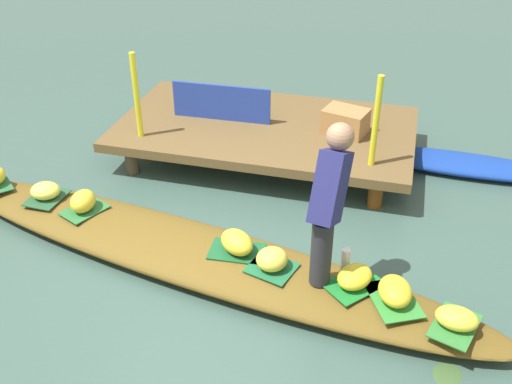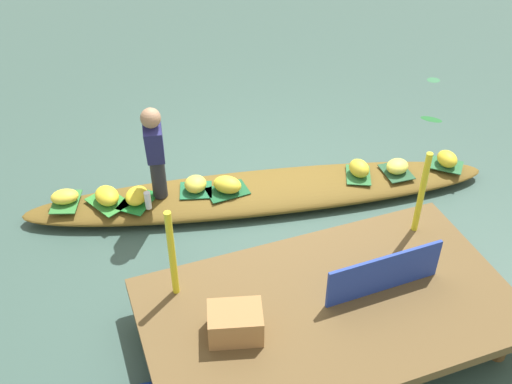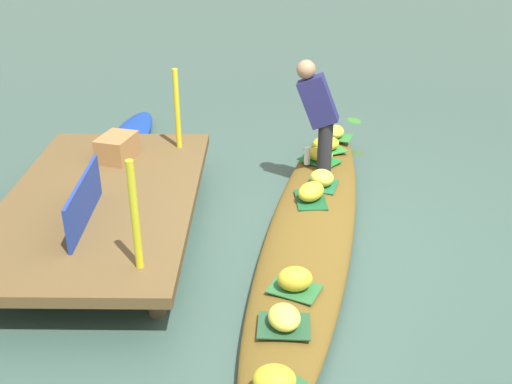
# 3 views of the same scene
# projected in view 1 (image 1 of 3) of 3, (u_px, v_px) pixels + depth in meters

# --- Properties ---
(canal_water) EXTENTS (40.00, 40.00, 0.00)m
(canal_water) POSITION_uv_depth(u_px,v_px,m) (193.00, 263.00, 5.06)
(canal_water) COLOR #39544B
(canal_water) RESTS_ON ground
(dock_platform) EXTENTS (3.20, 1.80, 0.39)m
(dock_platform) POSITION_uv_depth(u_px,v_px,m) (265.00, 129.00, 6.50)
(dock_platform) COLOR brown
(dock_platform) RESTS_ON ground
(vendor_boat) EXTENTS (5.32, 1.76, 0.21)m
(vendor_boat) POSITION_uv_depth(u_px,v_px,m) (193.00, 253.00, 5.00)
(vendor_boat) COLOR brown
(vendor_boat) RESTS_ON ground
(moored_boat) EXTENTS (2.34, 0.57, 0.16)m
(moored_boat) POSITION_uv_depth(u_px,v_px,m) (458.00, 164.00, 6.36)
(moored_boat) COLOR #163997
(moored_boat) RESTS_ON ground
(leaf_mat_0) EXTENTS (0.43, 0.40, 0.01)m
(leaf_mat_0) POSITION_uv_depth(u_px,v_px,m) (272.00, 268.00, 4.66)
(leaf_mat_0) COLOR #1D623A
(leaf_mat_0) RESTS_ON vendor_boat
(banana_bunch_0) EXTENTS (0.35, 0.35, 0.17)m
(banana_bunch_0) POSITION_uv_depth(u_px,v_px,m) (272.00, 259.00, 4.62)
(banana_bunch_0) COLOR yellow
(banana_bunch_0) RESTS_ON vendor_boat
(leaf_mat_1) EXTENTS (0.32, 0.39, 0.01)m
(leaf_mat_1) POSITION_uv_depth(u_px,v_px,m) (47.00, 198.00, 5.53)
(leaf_mat_1) COLOR #244F30
(leaf_mat_1) RESTS_ON vendor_boat
(banana_bunch_1) EXTENTS (0.32, 0.29, 0.16)m
(banana_bunch_1) POSITION_uv_depth(u_px,v_px,m) (45.00, 191.00, 5.49)
(banana_bunch_1) COLOR #EAE353
(banana_bunch_1) RESTS_ON vendor_boat
(leaf_mat_3) EXTENTS (0.51, 0.52, 0.01)m
(leaf_mat_3) POSITION_uv_depth(u_px,v_px,m) (354.00, 284.00, 4.50)
(leaf_mat_3) COLOR #1C762D
(leaf_mat_3) RESTS_ON vendor_boat
(banana_bunch_3) EXTENTS (0.36, 0.38, 0.15)m
(banana_bunch_3) POSITION_uv_depth(u_px,v_px,m) (355.00, 277.00, 4.46)
(banana_bunch_3) COLOR yellow
(banana_bunch_3) RESTS_ON vendor_boat
(leaf_mat_4) EXTENTS (0.41, 0.46, 0.01)m
(leaf_mat_4) POSITION_uv_depth(u_px,v_px,m) (85.00, 210.00, 5.36)
(leaf_mat_4) COLOR #2B6A36
(leaf_mat_4) RESTS_ON vendor_boat
(banana_bunch_4) EXTENTS (0.23, 0.29, 0.19)m
(banana_bunch_4) POSITION_uv_depth(u_px,v_px,m) (83.00, 201.00, 5.31)
(banana_bunch_4) COLOR gold
(banana_bunch_4) RESTS_ON vendor_boat
(leaf_mat_5) EXTENTS (0.46, 0.32, 0.01)m
(leaf_mat_5) POSITION_uv_depth(u_px,v_px,m) (237.00, 251.00, 4.84)
(leaf_mat_5) COLOR #19552D
(leaf_mat_5) RESTS_ON vendor_boat
(banana_bunch_5) EXTENTS (0.39, 0.38, 0.18)m
(banana_bunch_5) POSITION_uv_depth(u_px,v_px,m) (237.00, 242.00, 4.80)
(banana_bunch_5) COLOR yellow
(banana_bunch_5) RESTS_ON vendor_boat
(leaf_mat_6) EXTENTS (0.40, 0.48, 0.01)m
(leaf_mat_6) POSITION_uv_depth(u_px,v_px,m) (455.00, 326.00, 4.13)
(leaf_mat_6) COLOR #317833
(leaf_mat_6) RESTS_ON vendor_boat
(banana_bunch_6) EXTENTS (0.32, 0.25, 0.14)m
(banana_bunch_6) POSITION_uv_depth(u_px,v_px,m) (457.00, 318.00, 4.09)
(banana_bunch_6) COLOR yellow
(banana_bunch_6) RESTS_ON vendor_boat
(leaf_mat_7) EXTENTS (0.48, 0.54, 0.01)m
(leaf_mat_7) POSITION_uv_depth(u_px,v_px,m) (394.00, 300.00, 4.35)
(leaf_mat_7) COLOR #338434
(leaf_mat_7) RESTS_ON vendor_boat
(banana_bunch_7) EXTENTS (0.31, 0.37, 0.17)m
(banana_bunch_7) POSITION_uv_depth(u_px,v_px,m) (395.00, 291.00, 4.31)
(banana_bunch_7) COLOR yellow
(banana_bunch_7) RESTS_ON vendor_boat
(vendor_person) EXTENTS (0.26, 0.48, 1.22)m
(vendor_person) POSITION_uv_depth(u_px,v_px,m) (329.00, 199.00, 4.24)
(vendor_person) COLOR #28282D
(vendor_person) RESTS_ON vendor_boat
(water_bottle) EXTENTS (0.07, 0.07, 0.20)m
(water_bottle) POSITION_uv_depth(u_px,v_px,m) (345.00, 260.00, 4.59)
(water_bottle) COLOR white
(water_bottle) RESTS_ON vendor_boat
(market_banner) EXTENTS (1.09, 0.06, 0.40)m
(market_banner) POSITION_uv_depth(u_px,v_px,m) (221.00, 103.00, 6.48)
(market_banner) COLOR #213A98
(market_banner) RESTS_ON dock_platform
(railing_post_west) EXTENTS (0.06, 0.06, 0.90)m
(railing_post_west) POSITION_uv_depth(u_px,v_px,m) (137.00, 96.00, 6.00)
(railing_post_west) COLOR yellow
(railing_post_west) RESTS_ON dock_platform
(railing_post_east) EXTENTS (0.06, 0.06, 0.90)m
(railing_post_east) POSITION_uv_depth(u_px,v_px,m) (376.00, 122.00, 5.48)
(railing_post_east) COLOR yellow
(railing_post_east) RESTS_ON dock_platform
(produce_crate) EXTENTS (0.51, 0.43, 0.26)m
(produce_crate) POSITION_uv_depth(u_px,v_px,m) (345.00, 121.00, 6.23)
(produce_crate) COLOR #A37342
(produce_crate) RESTS_ON dock_platform
(drifting_plant_0) EXTENTS (0.25, 0.28, 0.01)m
(drifting_plant_0) POSITION_uv_depth(u_px,v_px,m) (448.00, 374.00, 4.04)
(drifting_plant_0) COLOR #3B592D
(drifting_plant_0) RESTS_ON ground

